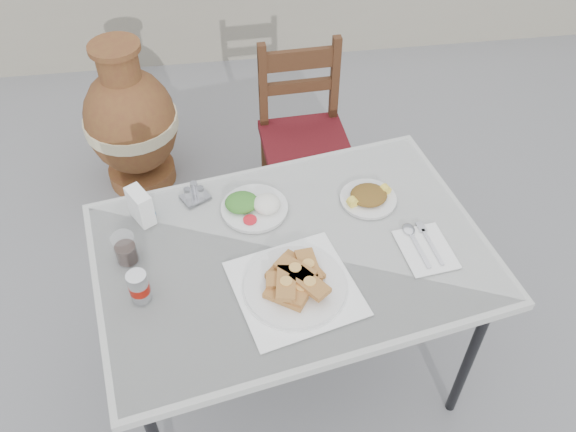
{
  "coord_description": "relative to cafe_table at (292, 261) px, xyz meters",
  "views": [
    {
      "loc": [
        -0.19,
        -1.14,
        2.15
      ],
      "look_at": [
        -0.01,
        0.13,
        0.83
      ],
      "focal_mm": 38.0,
      "sensor_mm": 36.0,
      "label": 1
    }
  ],
  "objects": [
    {
      "name": "ground",
      "position": [
        0.01,
        -0.08,
        -0.68
      ],
      "size": [
        80.0,
        80.0,
        0.0
      ],
      "primitive_type": "plane",
      "color": "#5F6062",
      "rests_on": "ground"
    },
    {
      "name": "cafe_table",
      "position": [
        0.0,
        0.0,
        0.0
      ],
      "size": [
        1.32,
        1.01,
        0.73
      ],
      "rotation": [
        0.0,
        0.0,
        0.18
      ],
      "color": "black",
      "rests_on": "ground"
    },
    {
      "name": "pide_plate",
      "position": [
        -0.01,
        -0.15,
        0.08
      ],
      "size": [
        0.41,
        0.41,
        0.07
      ],
      "rotation": [
        0.0,
        0.0,
        0.24
      ],
      "color": "white",
      "rests_on": "cafe_table"
    },
    {
      "name": "salad_rice_plate",
      "position": [
        -0.1,
        0.19,
        0.07
      ],
      "size": [
        0.22,
        0.22,
        0.06
      ],
      "color": "silver",
      "rests_on": "cafe_table"
    },
    {
      "name": "salad_chopped_plate",
      "position": [
        0.28,
        0.18,
        0.07
      ],
      "size": [
        0.19,
        0.19,
        0.04
      ],
      "color": "silver",
      "rests_on": "cafe_table"
    },
    {
      "name": "soda_can",
      "position": [
        -0.45,
        -0.12,
        0.1
      ],
      "size": [
        0.06,
        0.06,
        0.11
      ],
      "color": "silver",
      "rests_on": "cafe_table"
    },
    {
      "name": "cola_glass",
      "position": [
        -0.5,
        0.03,
        0.1
      ],
      "size": [
        0.07,
        0.07,
        0.1
      ],
      "color": "white",
      "rests_on": "cafe_table"
    },
    {
      "name": "napkin_holder",
      "position": [
        -0.46,
        0.2,
        0.11
      ],
      "size": [
        0.09,
        0.11,
        0.12
      ],
      "rotation": [
        0.0,
        0.0,
        0.53
      ],
      "color": "white",
      "rests_on": "cafe_table"
    },
    {
      "name": "condiment_caddy",
      "position": [
        -0.29,
        0.27,
        0.07
      ],
      "size": [
        0.11,
        0.1,
        0.06
      ],
      "rotation": [
        0.0,
        0.0,
        0.51
      ],
      "color": "#B7B8BF",
      "rests_on": "cafe_table"
    },
    {
      "name": "cutlery_napkin",
      "position": [
        0.4,
        -0.04,
        0.06
      ],
      "size": [
        0.17,
        0.22,
        0.01
      ],
      "rotation": [
        0.0,
        0.0,
        0.12
      ],
      "color": "white",
      "rests_on": "cafe_table"
    },
    {
      "name": "chair",
      "position": [
        0.19,
        0.9,
        -0.24
      ],
      "size": [
        0.39,
        0.39,
        0.85
      ],
      "rotation": [
        0.0,
        0.0,
        0.05
      ],
      "color": "#381B0F",
      "rests_on": "ground"
    },
    {
      "name": "terracotta_urn",
      "position": [
        -0.6,
        1.22,
        -0.32
      ],
      "size": [
        0.45,
        0.45,
        0.78
      ],
      "color": "brown",
      "rests_on": "ground"
    }
  ]
}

